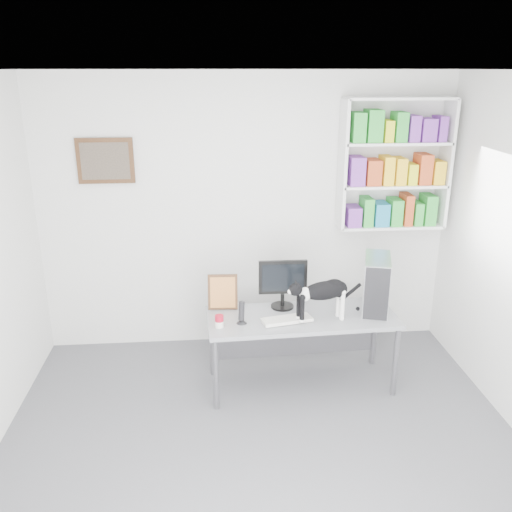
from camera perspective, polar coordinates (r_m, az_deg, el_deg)
name	(u,v)px	position (r m, az deg, el deg)	size (l,w,h in m)	color
room	(267,295)	(3.43, 1.20, -4.18)	(4.01, 4.01, 2.70)	#4F4F54
bookshelf	(394,164)	(5.35, 14.37, 9.34)	(1.03, 0.28, 1.24)	silver
wall_art	(105,161)	(5.26, -15.57, 9.63)	(0.52, 0.04, 0.42)	#4E2F19
desk	(301,350)	(4.89, 4.75, -9.88)	(1.63, 0.64, 0.68)	gray
monitor	(283,284)	(4.79, 2.83, -2.93)	(0.43, 0.20, 0.46)	black
keyboard	(287,320)	(4.62, 3.26, -6.69)	(0.42, 0.16, 0.03)	silver
pc_tower	(376,284)	(4.87, 12.54, -2.85)	(0.21, 0.48, 0.48)	#B0B0B5
speaker	(242,312)	(4.54, -1.53, -5.94)	(0.09, 0.09, 0.20)	black
leaning_print	(223,291)	(4.80, -3.52, -3.74)	(0.26, 0.10, 0.33)	#4E2F19
soup_can	(219,321)	(4.51, -3.88, -6.87)	(0.07, 0.07, 0.10)	#A80E24
cat	(323,301)	(4.58, 7.02, -4.69)	(0.60, 0.16, 0.37)	black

